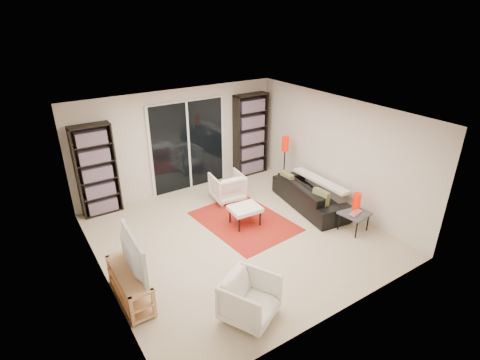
{
  "coord_description": "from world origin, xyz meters",
  "views": [
    {
      "loc": [
        -3.31,
        -5.18,
        4.06
      ],
      "look_at": [
        0.25,
        0.3,
        1.0
      ],
      "focal_mm": 28.0,
      "sensor_mm": 36.0,
      "label": 1
    }
  ],
  "objects_px": {
    "tv_stand": "(130,284)",
    "armchair_back": "(227,187)",
    "bookshelf_right": "(251,135)",
    "armchair_front": "(250,299)",
    "floor_lamp": "(285,149)",
    "bookshelf_left": "(96,171)",
    "sofa": "(310,194)",
    "ottoman": "(245,209)",
    "side_table": "(354,214)"
  },
  "relations": [
    {
      "from": "armchair_back",
      "to": "armchair_front",
      "type": "xyz_separation_m",
      "value": [
        -1.6,
        -3.25,
        0.01
      ]
    },
    {
      "from": "tv_stand",
      "to": "floor_lamp",
      "type": "height_order",
      "value": "floor_lamp"
    },
    {
      "from": "bookshelf_left",
      "to": "floor_lamp",
      "type": "bearing_deg",
      "value": -14.65
    },
    {
      "from": "tv_stand",
      "to": "bookshelf_left",
      "type": "bearing_deg",
      "value": 83.37
    },
    {
      "from": "bookshelf_left",
      "to": "armchair_front",
      "type": "xyz_separation_m",
      "value": [
        0.96,
        -4.2,
        -0.65
      ]
    },
    {
      "from": "bookshelf_right",
      "to": "ottoman",
      "type": "bearing_deg",
      "value": -126.89
    },
    {
      "from": "armchair_front",
      "to": "sofa",
      "type": "bearing_deg",
      "value": 6.56
    },
    {
      "from": "tv_stand",
      "to": "armchair_back",
      "type": "xyz_separation_m",
      "value": [
        2.9,
        1.96,
        0.05
      ]
    },
    {
      "from": "bookshelf_right",
      "to": "bookshelf_left",
      "type": "bearing_deg",
      "value": 180.0
    },
    {
      "from": "bookshelf_left",
      "to": "sofa",
      "type": "xyz_separation_m",
      "value": [
        3.91,
        -2.23,
        -0.68
      ]
    },
    {
      "from": "sofa",
      "to": "floor_lamp",
      "type": "distance_m",
      "value": 1.35
    },
    {
      "from": "bookshelf_left",
      "to": "bookshelf_right",
      "type": "xyz_separation_m",
      "value": [
        3.85,
        -0.0,
        0.07
      ]
    },
    {
      "from": "side_table",
      "to": "bookshelf_left",
      "type": "bearing_deg",
      "value": 139.15
    },
    {
      "from": "bookshelf_left",
      "to": "armchair_back",
      "type": "xyz_separation_m",
      "value": [
        2.56,
        -0.95,
        -0.66
      ]
    },
    {
      "from": "bookshelf_right",
      "to": "armchair_front",
      "type": "xyz_separation_m",
      "value": [
        -2.89,
        -4.2,
        -0.72
      ]
    },
    {
      "from": "bookshelf_left",
      "to": "side_table",
      "type": "height_order",
      "value": "bookshelf_left"
    },
    {
      "from": "tv_stand",
      "to": "ottoman",
      "type": "xyz_separation_m",
      "value": [
        2.63,
        0.83,
        0.08
      ]
    },
    {
      "from": "ottoman",
      "to": "side_table",
      "type": "distance_m",
      "value": 2.15
    },
    {
      "from": "armchair_front",
      "to": "ottoman",
      "type": "relative_size",
      "value": 1.13
    },
    {
      "from": "bookshelf_left",
      "to": "floor_lamp",
      "type": "xyz_separation_m",
      "value": [
        4.11,
        -1.07,
        -0.03
      ]
    },
    {
      "from": "bookshelf_right",
      "to": "armchair_back",
      "type": "xyz_separation_m",
      "value": [
        -1.29,
        -0.95,
        -0.73
      ]
    },
    {
      "from": "bookshelf_left",
      "to": "floor_lamp",
      "type": "relative_size",
      "value": 1.55
    },
    {
      "from": "bookshelf_right",
      "to": "armchair_front",
      "type": "bearing_deg",
      "value": -124.57
    },
    {
      "from": "armchair_back",
      "to": "armchair_front",
      "type": "height_order",
      "value": "armchair_front"
    },
    {
      "from": "bookshelf_right",
      "to": "armchair_front",
      "type": "distance_m",
      "value": 5.15
    },
    {
      "from": "sofa",
      "to": "bookshelf_left",
      "type": "bearing_deg",
      "value": 68.51
    },
    {
      "from": "bookshelf_left",
      "to": "sofa",
      "type": "height_order",
      "value": "bookshelf_left"
    },
    {
      "from": "armchair_back",
      "to": "side_table",
      "type": "height_order",
      "value": "armchair_back"
    },
    {
      "from": "bookshelf_right",
      "to": "tv_stand",
      "type": "xyz_separation_m",
      "value": [
        -4.19,
        -2.91,
        -0.79
      ]
    },
    {
      "from": "tv_stand",
      "to": "armchair_front",
      "type": "xyz_separation_m",
      "value": [
        1.29,
        -1.29,
        0.06
      ]
    },
    {
      "from": "armchair_back",
      "to": "ottoman",
      "type": "relative_size",
      "value": 1.1
    },
    {
      "from": "bookshelf_right",
      "to": "armchair_front",
      "type": "relative_size",
      "value": 2.93
    },
    {
      "from": "armchair_back",
      "to": "bookshelf_left",
      "type": "bearing_deg",
      "value": -13.45
    },
    {
      "from": "bookshelf_left",
      "to": "side_table",
      "type": "relative_size",
      "value": 3.44
    },
    {
      "from": "bookshelf_left",
      "to": "bookshelf_right",
      "type": "distance_m",
      "value": 3.85
    },
    {
      "from": "armchair_front",
      "to": "bookshelf_right",
      "type": "bearing_deg",
      "value": 28.27
    },
    {
      "from": "ottoman",
      "to": "bookshelf_left",
      "type": "bearing_deg",
      "value": 137.72
    },
    {
      "from": "tv_stand",
      "to": "armchair_back",
      "type": "height_order",
      "value": "armchair_back"
    },
    {
      "from": "sofa",
      "to": "side_table",
      "type": "relative_size",
      "value": 3.52
    },
    {
      "from": "floor_lamp",
      "to": "bookshelf_left",
      "type": "bearing_deg",
      "value": 165.35
    },
    {
      "from": "tv_stand",
      "to": "armchair_front",
      "type": "height_order",
      "value": "armchair_front"
    },
    {
      "from": "tv_stand",
      "to": "armchair_front",
      "type": "relative_size",
      "value": 1.64
    },
    {
      "from": "side_table",
      "to": "floor_lamp",
      "type": "relative_size",
      "value": 0.45
    },
    {
      "from": "bookshelf_left",
      "to": "armchair_front",
      "type": "height_order",
      "value": "bookshelf_left"
    },
    {
      "from": "ottoman",
      "to": "floor_lamp",
      "type": "relative_size",
      "value": 0.5
    },
    {
      "from": "armchair_back",
      "to": "armchair_front",
      "type": "distance_m",
      "value": 3.62
    },
    {
      "from": "tv_stand",
      "to": "armchair_front",
      "type": "distance_m",
      "value": 1.83
    },
    {
      "from": "floor_lamp",
      "to": "armchair_back",
      "type": "bearing_deg",
      "value": 175.44
    },
    {
      "from": "armchair_front",
      "to": "bookshelf_left",
      "type": "bearing_deg",
      "value": 75.66
    },
    {
      "from": "tv_stand",
      "to": "sofa",
      "type": "xyz_separation_m",
      "value": [
        4.25,
        0.68,
        0.03
      ]
    }
  ]
}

